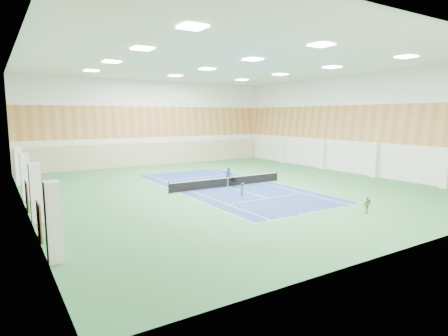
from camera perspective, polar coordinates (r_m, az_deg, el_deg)
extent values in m
plane|color=#327642|center=(37.67, 0.56, -2.84)|extent=(40.00, 40.00, 0.00)
cube|color=navy|center=(37.67, 0.56, -2.84)|extent=(10.97, 23.77, 0.01)
cube|color=#C6B793|center=(54.95, -10.62, 2.13)|extent=(35.40, 0.16, 3.20)
cube|color=#593319|center=(24.00, -26.35, -7.30)|extent=(0.08, 1.80, 2.20)
cube|color=#593319|center=(31.79, -27.84, -3.80)|extent=(0.08, 1.80, 2.20)
imported|color=navy|center=(38.70, 0.64, -1.19)|extent=(0.76, 0.60, 1.81)
imported|color=gray|center=(33.38, 2.90, -3.24)|extent=(0.73, 0.72, 1.18)
imported|color=tan|center=(29.38, 20.97, -5.27)|extent=(0.74, 0.34, 1.23)
cone|color=#E65E0C|center=(30.28, 0.93, -5.32)|extent=(0.21, 0.21, 0.23)
cone|color=#FF4E0D|center=(31.33, 4.63, -4.92)|extent=(0.17, 0.17, 0.19)
cone|color=#FE620D|center=(33.03, 7.88, -4.24)|extent=(0.23, 0.23, 0.25)
cone|color=#F14D0C|center=(34.72, 11.00, -3.76)|extent=(0.19, 0.19, 0.21)
cone|color=#D75E0B|center=(26.43, 7.39, -7.34)|extent=(0.23, 0.23, 0.25)
cone|color=orange|center=(27.38, 10.96, -6.94)|extent=(0.18, 0.18, 0.19)
cone|color=#FF630D|center=(29.47, 14.63, -5.97)|extent=(0.20, 0.20, 0.22)
cone|color=#FF430D|center=(31.14, 18.11, -5.35)|extent=(0.21, 0.21, 0.23)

